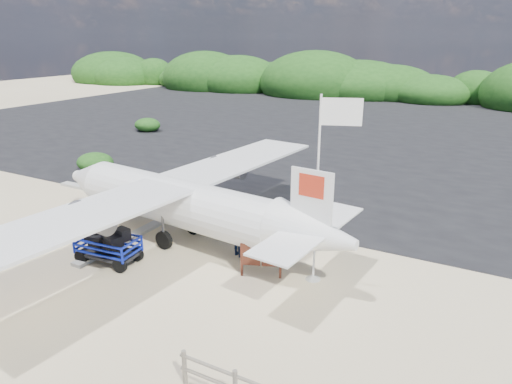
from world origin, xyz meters
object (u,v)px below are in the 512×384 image
(crew_a, at_px, (254,225))
(crew_b, at_px, (292,228))
(crew_c, at_px, (239,236))
(signboard, at_px, (261,277))
(flagpole, at_px, (313,279))
(baggage_cart, at_px, (110,262))

(crew_a, xyz_separation_m, crew_b, (1.50, 0.62, -0.08))
(crew_c, bearing_deg, crew_b, -102.09)
(crew_a, bearing_deg, signboard, 117.97)
(flagpole, distance_m, crew_b, 3.11)
(crew_c, bearing_deg, crew_a, -64.01)
(crew_b, xyz_separation_m, crew_c, (-1.43, -2.02, 0.14))
(baggage_cart, relative_size, flagpole, 0.39)
(baggage_cart, xyz_separation_m, crew_a, (4.18, 4.28, 0.82))
(baggage_cart, relative_size, signboard, 1.60)
(crew_a, bearing_deg, crew_c, 87.27)
(signboard, height_order, crew_b, crew_b)
(signboard, xyz_separation_m, crew_a, (-1.64, 2.48, 0.82))
(crew_a, bearing_deg, baggage_cart, 40.20)
(crew_c, bearing_deg, flagpole, -162.35)
(crew_c, bearing_deg, baggage_cart, 57.41)
(signboard, height_order, crew_c, crew_c)
(crew_a, distance_m, crew_b, 1.63)
(flagpole, distance_m, crew_a, 3.90)
(flagpole, height_order, signboard, flagpole)
(flagpole, bearing_deg, signboard, -156.91)
(flagpole, relative_size, crew_c, 3.82)
(crew_a, distance_m, crew_c, 1.40)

